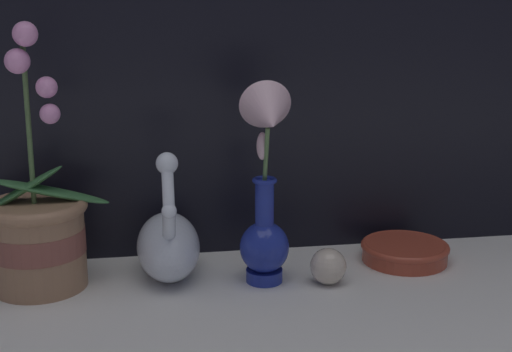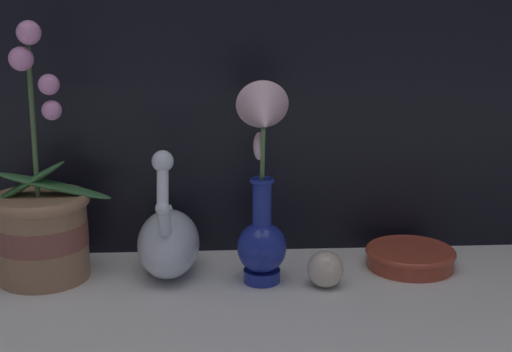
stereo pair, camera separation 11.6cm
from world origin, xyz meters
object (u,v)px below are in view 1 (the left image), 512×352
at_px(orchid_potted_plant, 38,232).
at_px(swan_figurine, 168,242).
at_px(glass_sphere, 328,266).
at_px(amber_dish, 405,250).
at_px(blue_vase, 266,194).

xyz_separation_m(orchid_potted_plant, swan_figurine, (0.20, 0.01, -0.03)).
distance_m(glass_sphere, amber_dish, 0.18).
bearing_deg(blue_vase, amber_dish, 14.11).
xyz_separation_m(orchid_potted_plant, blue_vase, (0.36, -0.05, 0.06)).
xyz_separation_m(swan_figurine, blue_vase, (0.15, -0.06, 0.09)).
relative_size(glass_sphere, amber_dish, 0.38).
distance_m(orchid_potted_plant, blue_vase, 0.37).
bearing_deg(orchid_potted_plant, glass_sphere, -7.70).
height_order(swan_figurine, amber_dish, swan_figurine).
bearing_deg(amber_dish, glass_sphere, -154.30).
distance_m(orchid_potted_plant, amber_dish, 0.62).
relative_size(blue_vase, amber_dish, 2.14).
distance_m(orchid_potted_plant, glass_sphere, 0.47).
bearing_deg(glass_sphere, amber_dish, 25.70).
xyz_separation_m(swan_figurine, glass_sphere, (0.25, -0.07, -0.03)).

